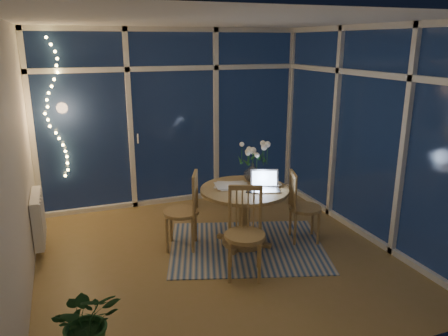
{
  "coord_description": "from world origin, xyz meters",
  "views": [
    {
      "loc": [
        -1.54,
        -4.34,
        2.39
      ],
      "look_at": [
        0.16,
        0.25,
        0.98
      ],
      "focal_mm": 35.0,
      "sensor_mm": 36.0,
      "label": 1
    }
  ],
  "objects": [
    {
      "name": "wall_left",
      "position": [
        -2.0,
        0.0,
        1.3
      ],
      "size": [
        0.04,
        4.0,
        2.6
      ],
      "primitive_type": "cube",
      "color": "silver",
      "rests_on": "floor"
    },
    {
      "name": "rug",
      "position": [
        0.4,
        0.08,
        0.01
      ],
      "size": [
        2.19,
        1.95,
        0.01
      ],
      "primitive_type": "cube",
      "rotation": [
        0.0,
        0.0,
        -0.3
      ],
      "color": "#C1B29C",
      "rests_on": "floor"
    },
    {
      "name": "laptop",
      "position": [
        0.6,
        0.03,
        0.84
      ],
      "size": [
        0.41,
        0.38,
        0.24
      ],
      "primitive_type": null,
      "rotation": [
        0.0,
        0.0,
        -0.33
      ],
      "color": "silver",
      "rests_on": "dining_table"
    },
    {
      "name": "potted_plant",
      "position": [
        -1.52,
        -1.4,
        0.38
      ],
      "size": [
        0.56,
        0.49,
        0.76
      ],
      "primitive_type": "imported",
      "rotation": [
        0.0,
        0.0,
        0.04
      ],
      "color": "#18431E",
      "rests_on": "floor"
    },
    {
      "name": "garden_patio",
      "position": [
        0.5,
        5.0,
        -0.06
      ],
      "size": [
        12.0,
        6.0,
        0.1
      ],
      "primitive_type": "cube",
      "color": "black",
      "rests_on": "ground"
    },
    {
      "name": "wall_front",
      "position": [
        0.0,
        -2.0,
        1.3
      ],
      "size": [
        4.0,
        0.04,
        2.6
      ],
      "primitive_type": "cube",
      "color": "silver",
      "rests_on": "floor"
    },
    {
      "name": "neighbour_roof",
      "position": [
        0.3,
        8.5,
        2.2
      ],
      "size": [
        7.0,
        3.0,
        2.2
      ],
      "primitive_type": "cube",
      "color": "#2E3137",
      "rests_on": "ground"
    },
    {
      "name": "garden_fence",
      "position": [
        0.0,
        5.5,
        0.9
      ],
      "size": [
        11.0,
        0.08,
        1.8
      ],
      "primitive_type": "cube",
      "color": "#3C1E15",
      "rests_on": "ground"
    },
    {
      "name": "wall_right",
      "position": [
        2.0,
        0.0,
        1.3
      ],
      "size": [
        0.04,
        4.0,
        2.6
      ],
      "primitive_type": "cube",
      "color": "silver",
      "rests_on": "floor"
    },
    {
      "name": "chair_front",
      "position": [
        0.11,
        -0.52,
        0.48
      ],
      "size": [
        0.59,
        0.59,
        0.97
      ],
      "primitive_type": "cube",
      "rotation": [
        0.0,
        0.0,
        -0.4
      ],
      "color": "olive",
      "rests_on": "floor"
    },
    {
      "name": "floor",
      "position": [
        0.0,
        0.0,
        0.0
      ],
      "size": [
        4.0,
        4.0,
        0.0
      ],
      "primitive_type": "plane",
      "color": "olive",
      "rests_on": "ground"
    },
    {
      "name": "wall_back",
      "position": [
        0.0,
        2.0,
        1.3
      ],
      "size": [
        4.0,
        0.04,
        2.6
      ],
      "primitive_type": "cube",
      "color": "silver",
      "rests_on": "floor"
    },
    {
      "name": "radiator",
      "position": [
        -1.94,
        0.9,
        0.4
      ],
      "size": [
        0.1,
        0.7,
        0.58
      ],
      "primitive_type": "cube",
      "color": "white",
      "rests_on": "wall_left"
    },
    {
      "name": "fairy_lights",
      "position": [
        -1.65,
        1.88,
        1.52
      ],
      "size": [
        0.24,
        0.1,
        1.85
      ],
      "primitive_type": null,
      "color": "#FFD266",
      "rests_on": "window_wall_back"
    },
    {
      "name": "ceiling",
      "position": [
        0.0,
        0.0,
        2.6
      ],
      "size": [
        4.0,
        4.0,
        0.0
      ],
      "primitive_type": "plane",
      "color": "white",
      "rests_on": "wall_back"
    },
    {
      "name": "window_wall_back",
      "position": [
        0.0,
        1.96,
        1.3
      ],
      "size": [
        4.0,
        0.1,
        2.6
      ],
      "primitive_type": "cube",
      "color": "white",
      "rests_on": "floor"
    },
    {
      "name": "chair_right",
      "position": [
        1.14,
        0.02,
        0.45
      ],
      "size": [
        0.52,
        0.52,
        0.9
      ],
      "primitive_type": "cube",
      "rotation": [
        0.0,
        0.0,
        1.27
      ],
      "color": "olive",
      "rests_on": "floor"
    },
    {
      "name": "bowl",
      "position": [
        0.78,
        0.13,
        0.74
      ],
      "size": [
        0.19,
        0.19,
        0.04
      ],
      "primitive_type": "imported",
      "rotation": [
        0.0,
        0.0,
        -0.3
      ],
      "color": "white",
      "rests_on": "dining_table"
    },
    {
      "name": "flower_vase",
      "position": [
        0.61,
        0.43,
        0.82
      ],
      "size": [
        0.25,
        0.25,
        0.21
      ],
      "primitive_type": "imported",
      "rotation": [
        0.0,
        0.0,
        -0.3
      ],
      "color": "silver",
      "rests_on": "dining_table"
    },
    {
      "name": "chair_left",
      "position": [
        -0.34,
        0.35,
        0.48
      ],
      "size": [
        0.58,
        0.58,
        0.96
      ],
      "primitive_type": "cube",
      "rotation": [
        0.0,
        0.0,
        -1.97
      ],
      "color": "olive",
      "rests_on": "floor"
    },
    {
      "name": "phone",
      "position": [
        0.41,
        0.02,
        0.72
      ],
      "size": [
        0.13,
        0.12,
        0.01
      ],
      "primitive_type": "cube",
      "rotation": [
        0.0,
        0.0,
        -0.63
      ],
      "color": "black",
      "rests_on": "dining_table"
    },
    {
      "name": "window_wall_right",
      "position": [
        1.96,
        0.0,
        1.3
      ],
      "size": [
        0.1,
        4.0,
        2.6
      ],
      "primitive_type": "cube",
      "color": "white",
      "rests_on": "floor"
    },
    {
      "name": "dining_table",
      "position": [
        0.4,
        0.18,
        0.36
      ],
      "size": [
        1.32,
        1.32,
        0.72
      ],
      "primitive_type": "cylinder",
      "rotation": [
        0.0,
        0.0,
        -0.3
      ],
      "color": "olive",
      "rests_on": "floor"
    },
    {
      "name": "newspapers",
      "position": [
        0.26,
        0.34,
        0.73
      ],
      "size": [
        0.44,
        0.38,
        0.02
      ],
      "primitive_type": "cube",
      "rotation": [
        0.0,
        0.0,
        -0.25
      ],
      "color": "silver",
      "rests_on": "dining_table"
    },
    {
      "name": "garden_shrubs",
      "position": [
        -0.8,
        3.4,
        0.45
      ],
      "size": [
        0.9,
        0.9,
        0.9
      ],
      "primitive_type": "sphere",
      "color": "black",
      "rests_on": "ground"
    }
  ]
}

